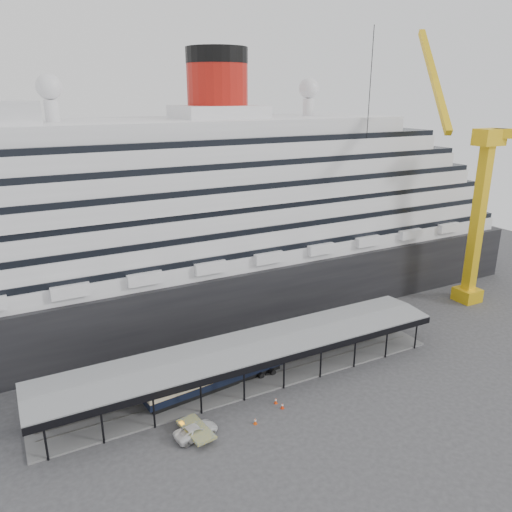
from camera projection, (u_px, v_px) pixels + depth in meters
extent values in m
plane|color=#38383A|center=(268.00, 398.00, 63.33)|extent=(200.00, 200.00, 0.00)
cube|color=black|center=(181.00, 281.00, 88.68)|extent=(130.00, 30.00, 10.00)
cylinder|color=#A6140D|center=(217.00, 90.00, 82.17)|extent=(10.00, 10.00, 9.00)
cylinder|color=black|center=(217.00, 55.00, 80.54)|extent=(10.10, 10.10, 2.50)
sphere|color=silver|center=(49.00, 87.00, 70.53)|extent=(3.60, 3.60, 3.60)
sphere|color=silver|center=(309.00, 88.00, 90.06)|extent=(3.60, 3.60, 3.60)
cube|color=slate|center=(250.00, 378.00, 67.50)|extent=(56.00, 8.00, 0.24)
cube|color=slate|center=(252.00, 379.00, 66.84)|extent=(54.00, 0.08, 0.10)
cube|color=slate|center=(247.00, 374.00, 68.05)|extent=(54.00, 0.08, 0.10)
cube|color=black|center=(266.00, 365.00, 62.37)|extent=(56.00, 0.18, 0.90)
cube|color=black|center=(235.00, 336.00, 69.94)|extent=(56.00, 0.18, 0.90)
cube|color=slate|center=(250.00, 345.00, 65.93)|extent=(56.00, 9.00, 0.24)
cube|color=gold|center=(467.00, 295.00, 92.67)|extent=(4.00, 4.00, 2.40)
cube|color=gold|center=(478.00, 220.00, 88.26)|extent=(1.80, 1.80, 26.00)
cube|color=gold|center=(489.00, 137.00, 83.79)|extent=(5.00, 3.20, 2.80)
cube|color=gold|center=(434.00, 78.00, 81.24)|extent=(11.42, 18.78, 16.80)
cube|color=gold|center=(511.00, 134.00, 83.48)|extent=(6.00, 4.39, 1.60)
cylinder|color=black|center=(364.00, 173.00, 86.45)|extent=(0.12, 0.12, 47.21)
imported|color=silver|center=(196.00, 431.00, 56.04)|extent=(5.33, 3.01, 1.41)
cube|color=black|center=(217.00, 384.00, 65.24)|extent=(18.96, 4.26, 0.63)
cube|color=black|center=(217.00, 379.00, 64.99)|extent=(19.89, 4.72, 0.99)
cube|color=beige|center=(217.00, 372.00, 64.66)|extent=(19.89, 4.76, 1.17)
cube|color=black|center=(217.00, 366.00, 64.42)|extent=(19.89, 4.72, 0.36)
cube|color=red|center=(282.00, 408.00, 61.18)|extent=(0.50, 0.50, 0.03)
cone|color=red|center=(282.00, 406.00, 61.06)|extent=(0.42, 0.42, 0.76)
cylinder|color=white|center=(282.00, 405.00, 61.03)|extent=(0.24, 0.24, 0.15)
cube|color=#D1470B|center=(255.00, 424.00, 58.29)|extent=(0.46, 0.46, 0.03)
cone|color=#D1470B|center=(255.00, 421.00, 58.17)|extent=(0.39, 0.39, 0.78)
cylinder|color=white|center=(255.00, 420.00, 58.15)|extent=(0.25, 0.25, 0.15)
cube|color=#E13E0C|center=(276.00, 403.00, 62.18)|extent=(0.45, 0.45, 0.03)
cone|color=#E13E0C|center=(276.00, 400.00, 62.06)|extent=(0.38, 0.38, 0.78)
cylinder|color=white|center=(276.00, 400.00, 62.03)|extent=(0.25, 0.25, 0.15)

